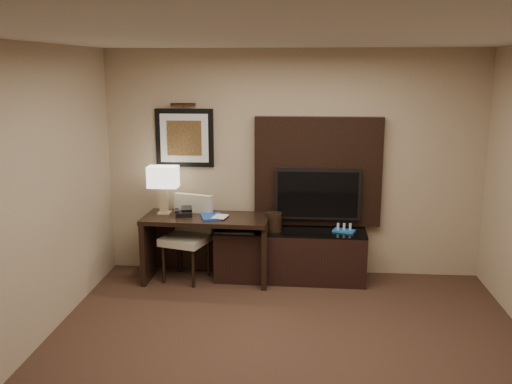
# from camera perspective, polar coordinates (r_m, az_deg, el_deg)

# --- Properties ---
(floor) EXTENTS (4.50, 5.00, 0.01)m
(floor) POSITION_cam_1_polar(r_m,az_deg,el_deg) (4.93, 2.89, -17.99)
(floor) COLOR #362118
(floor) RESTS_ON ground
(ceiling) EXTENTS (4.50, 5.00, 0.01)m
(ceiling) POSITION_cam_1_polar(r_m,az_deg,el_deg) (4.25, 3.30, 15.27)
(ceiling) COLOR silver
(ceiling) RESTS_ON wall_back
(wall_back) EXTENTS (4.50, 0.01, 2.70)m
(wall_back) POSITION_cam_1_polar(r_m,az_deg,el_deg) (6.84, 3.69, 2.84)
(wall_back) COLOR tan
(wall_back) RESTS_ON floor
(wall_left) EXTENTS (0.01, 5.00, 2.70)m
(wall_left) POSITION_cam_1_polar(r_m,az_deg,el_deg) (4.99, -23.72, -1.82)
(wall_left) COLOR tan
(wall_left) RESTS_ON floor
(desk) EXTENTS (1.48, 0.69, 0.78)m
(desk) POSITION_cam_1_polar(r_m,az_deg,el_deg) (6.77, -4.95, -5.65)
(desk) COLOR black
(desk) RESTS_ON floor
(credenza) EXTENTS (1.77, 0.53, 0.61)m
(credenza) POSITION_cam_1_polar(r_m,az_deg,el_deg) (6.81, 3.45, -6.30)
(credenza) COLOR black
(credenza) RESTS_ON floor
(tv_wall_panel) EXTENTS (1.50, 0.12, 1.30)m
(tv_wall_panel) POSITION_cam_1_polar(r_m,az_deg,el_deg) (6.80, 6.20, 2.05)
(tv_wall_panel) COLOR black
(tv_wall_panel) RESTS_ON wall_back
(tv) EXTENTS (1.00, 0.08, 0.60)m
(tv) POSITION_cam_1_polar(r_m,az_deg,el_deg) (6.75, 6.17, -0.19)
(tv) COLOR black
(tv) RESTS_ON tv_wall_panel
(artwork) EXTENTS (0.70, 0.04, 0.70)m
(artwork) POSITION_cam_1_polar(r_m,az_deg,el_deg) (6.92, -7.15, 5.39)
(artwork) COLOR black
(artwork) RESTS_ON wall_back
(picture_light) EXTENTS (0.04, 0.04, 0.30)m
(picture_light) POSITION_cam_1_polar(r_m,az_deg,el_deg) (6.85, -7.30, 8.67)
(picture_light) COLOR #3C1F13
(picture_light) RESTS_ON wall_back
(desk_chair) EXTENTS (0.63, 0.68, 1.02)m
(desk_chair) POSITION_cam_1_polar(r_m,az_deg,el_deg) (6.78, -7.06, -4.64)
(desk_chair) COLOR beige
(desk_chair) RESTS_ON floor
(table_lamp) EXTENTS (0.41, 0.31, 0.59)m
(table_lamp) POSITION_cam_1_polar(r_m,az_deg,el_deg) (6.79, -9.23, 0.28)
(table_lamp) COLOR tan
(table_lamp) RESTS_ON desk
(desk_phone) EXTENTS (0.22, 0.21, 0.10)m
(desk_phone) POSITION_cam_1_polar(r_m,az_deg,el_deg) (6.71, -7.25, -1.99)
(desk_phone) COLOR black
(desk_phone) RESTS_ON desk
(blue_folder) EXTENTS (0.31, 0.36, 0.02)m
(blue_folder) POSITION_cam_1_polar(r_m,az_deg,el_deg) (6.62, -4.45, -2.46)
(blue_folder) COLOR #173999
(blue_folder) RESTS_ON desk
(book) EXTENTS (0.16, 0.05, 0.22)m
(book) POSITION_cam_1_polar(r_m,az_deg,el_deg) (6.59, -4.30, -1.65)
(book) COLOR #AEA588
(book) RESTS_ON desk
(ice_bucket) EXTENTS (0.23, 0.23, 0.22)m
(ice_bucket) POSITION_cam_1_polar(r_m,az_deg,el_deg) (6.66, 1.78, -2.99)
(ice_bucket) COLOR black
(ice_bucket) RESTS_ON credenza
(minibar_tray) EXTENTS (0.28, 0.22, 0.09)m
(minibar_tray) POSITION_cam_1_polar(r_m,az_deg,el_deg) (6.72, 8.80, -3.57)
(minibar_tray) COLOR blue
(minibar_tray) RESTS_ON credenza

